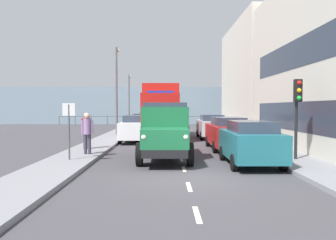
{
  "coord_description": "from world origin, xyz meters",
  "views": [
    {
      "loc": [
        0.65,
        10.65,
        2.22
      ],
      "look_at": [
        0.55,
        -6.23,
        1.59
      ],
      "focal_mm": 35.4,
      "sensor_mm": 36.0,
      "label": 1
    }
  ],
  "objects_px": {
    "traffic_light_near": "(297,101)",
    "lamp_post_promenade": "(117,83)",
    "pedestrian_by_lamp": "(86,127)",
    "pedestrian_couple_b": "(87,130)",
    "car_teal_kerbside_near": "(250,142)",
    "lamp_post_far": "(129,95)",
    "car_maroon_oppositeside_2": "(147,121)",
    "lorry_cargo_red": "(161,110)",
    "car_red_kerbside_1": "(227,133)",
    "car_silver_kerbside_2": "(211,126)",
    "car_white_oppositeside_0": "(136,128)",
    "car_grey_oppositeside_1": "(143,123)",
    "truck_vintage_green": "(165,133)",
    "street_sign": "(69,121)"
  },
  "relations": [
    {
      "from": "car_silver_kerbside_2",
      "to": "pedestrian_couple_b",
      "type": "height_order",
      "value": "pedestrian_couple_b"
    },
    {
      "from": "car_white_oppositeside_0",
      "to": "car_maroon_oppositeside_2",
      "type": "height_order",
      "value": "same"
    },
    {
      "from": "truck_vintage_green",
      "to": "lamp_post_promenade",
      "type": "bearing_deg",
      "value": -72.29
    },
    {
      "from": "car_grey_oppositeside_1",
      "to": "pedestrian_couple_b",
      "type": "distance_m",
      "value": 13.08
    },
    {
      "from": "pedestrian_by_lamp",
      "to": "traffic_light_near",
      "type": "height_order",
      "value": "traffic_light_near"
    },
    {
      "from": "lorry_cargo_red",
      "to": "car_grey_oppositeside_1",
      "type": "xyz_separation_m",
      "value": [
        1.59,
        -3.68,
        -1.18
      ]
    },
    {
      "from": "lorry_cargo_red",
      "to": "car_white_oppositeside_0",
      "type": "relative_size",
      "value": 1.79
    },
    {
      "from": "car_teal_kerbside_near",
      "to": "street_sign",
      "type": "height_order",
      "value": "street_sign"
    },
    {
      "from": "truck_vintage_green",
      "to": "lorry_cargo_red",
      "type": "height_order",
      "value": "lorry_cargo_red"
    },
    {
      "from": "street_sign",
      "to": "car_maroon_oppositeside_2",
      "type": "bearing_deg",
      "value": -95.33
    },
    {
      "from": "car_silver_kerbside_2",
      "to": "pedestrian_by_lamp",
      "type": "bearing_deg",
      "value": 44.21
    },
    {
      "from": "car_silver_kerbside_2",
      "to": "pedestrian_couple_b",
      "type": "distance_m",
      "value": 11.19
    },
    {
      "from": "car_grey_oppositeside_1",
      "to": "pedestrian_couple_b",
      "type": "relative_size",
      "value": 2.5
    },
    {
      "from": "car_white_oppositeside_0",
      "to": "car_grey_oppositeside_1",
      "type": "height_order",
      "value": "same"
    },
    {
      "from": "car_maroon_oppositeside_2",
      "to": "pedestrian_by_lamp",
      "type": "relative_size",
      "value": 2.39
    },
    {
      "from": "lamp_post_promenade",
      "to": "lamp_post_far",
      "type": "xyz_separation_m",
      "value": [
        0.29,
        -11.08,
        -0.54
      ]
    },
    {
      "from": "truck_vintage_green",
      "to": "street_sign",
      "type": "distance_m",
      "value": 3.91
    },
    {
      "from": "pedestrian_couple_b",
      "to": "street_sign",
      "type": "bearing_deg",
      "value": 77.69
    },
    {
      "from": "car_red_kerbside_1",
      "to": "car_white_oppositeside_0",
      "type": "relative_size",
      "value": 0.97
    },
    {
      "from": "lorry_cargo_red",
      "to": "truck_vintage_green",
      "type": "bearing_deg",
      "value": 91.78
    },
    {
      "from": "car_silver_kerbside_2",
      "to": "lamp_post_far",
      "type": "height_order",
      "value": "lamp_post_far"
    },
    {
      "from": "pedestrian_couple_b",
      "to": "traffic_light_near",
      "type": "relative_size",
      "value": 0.57
    },
    {
      "from": "car_grey_oppositeside_1",
      "to": "street_sign",
      "type": "distance_m",
      "value": 14.71
    },
    {
      "from": "car_maroon_oppositeside_2",
      "to": "traffic_light_near",
      "type": "bearing_deg",
      "value": 109.44
    },
    {
      "from": "car_red_kerbside_1",
      "to": "lamp_post_promenade",
      "type": "distance_m",
      "value": 11.22
    },
    {
      "from": "traffic_light_near",
      "to": "car_white_oppositeside_0",
      "type": "bearing_deg",
      "value": -49.12
    },
    {
      "from": "lamp_post_far",
      "to": "car_maroon_oppositeside_2",
      "type": "bearing_deg",
      "value": 124.81
    },
    {
      "from": "traffic_light_near",
      "to": "lamp_post_promenade",
      "type": "relative_size",
      "value": 0.48
    },
    {
      "from": "car_red_kerbside_1",
      "to": "pedestrian_by_lamp",
      "type": "bearing_deg",
      "value": 6.87
    },
    {
      "from": "car_silver_kerbside_2",
      "to": "pedestrian_by_lamp",
      "type": "height_order",
      "value": "pedestrian_by_lamp"
    },
    {
      "from": "car_maroon_oppositeside_2",
      "to": "traffic_light_near",
      "type": "height_order",
      "value": "traffic_light_near"
    },
    {
      "from": "car_silver_kerbside_2",
      "to": "pedestrian_by_lamp",
      "type": "xyz_separation_m",
      "value": [
        7.25,
        7.05,
        0.34
      ]
    },
    {
      "from": "pedestrian_by_lamp",
      "to": "lamp_post_far",
      "type": "height_order",
      "value": "lamp_post_far"
    },
    {
      "from": "traffic_light_near",
      "to": "car_red_kerbside_1",
      "type": "bearing_deg",
      "value": -64.92
    },
    {
      "from": "truck_vintage_green",
      "to": "traffic_light_near",
      "type": "xyz_separation_m",
      "value": [
        -5.3,
        0.65,
        1.29
      ]
    },
    {
      "from": "pedestrian_by_lamp",
      "to": "lamp_post_far",
      "type": "relative_size",
      "value": 0.32
    },
    {
      "from": "truck_vintage_green",
      "to": "car_red_kerbside_1",
      "type": "xyz_separation_m",
      "value": [
        -3.29,
        -3.63,
        -0.28
      ]
    },
    {
      "from": "street_sign",
      "to": "traffic_light_near",
      "type": "bearing_deg",
      "value": -179.73
    },
    {
      "from": "lorry_cargo_red",
      "to": "car_red_kerbside_1",
      "type": "height_order",
      "value": "lorry_cargo_red"
    },
    {
      "from": "pedestrian_by_lamp",
      "to": "lamp_post_promenade",
      "type": "relative_size",
      "value": 0.27
    },
    {
      "from": "pedestrian_couple_b",
      "to": "car_teal_kerbside_near",
      "type": "bearing_deg",
      "value": 162.91
    },
    {
      "from": "car_white_oppositeside_0",
      "to": "lamp_post_promenade",
      "type": "xyz_separation_m",
      "value": [
        1.85,
        -4.08,
        3.23
      ]
    },
    {
      "from": "car_teal_kerbside_near",
      "to": "pedestrian_by_lamp",
      "type": "xyz_separation_m",
      "value": [
        7.25,
        -3.94,
        0.34
      ]
    },
    {
      "from": "lorry_cargo_red",
      "to": "car_maroon_oppositeside_2",
      "type": "xyz_separation_m",
      "value": [
        1.59,
        -9.56,
        -1.18
      ]
    },
    {
      "from": "pedestrian_by_lamp",
      "to": "lamp_post_promenade",
      "type": "distance_m",
      "value": 9.45
    },
    {
      "from": "car_silver_kerbside_2",
      "to": "lamp_post_promenade",
      "type": "xyz_separation_m",
      "value": [
        7.04,
        -1.94,
        3.23
      ]
    },
    {
      "from": "traffic_light_near",
      "to": "lamp_post_promenade",
      "type": "distance_m",
      "value": 15.44
    },
    {
      "from": "car_white_oppositeside_0",
      "to": "pedestrian_couple_b",
      "type": "relative_size",
      "value": 2.52
    },
    {
      "from": "traffic_light_near",
      "to": "pedestrian_by_lamp",
      "type": "bearing_deg",
      "value": -20.23
    },
    {
      "from": "car_teal_kerbside_near",
      "to": "pedestrian_by_lamp",
      "type": "bearing_deg",
      "value": -28.55
    }
  ]
}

